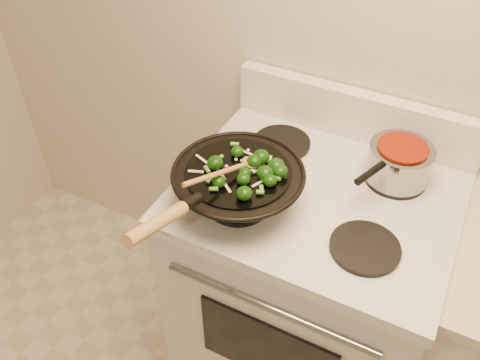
% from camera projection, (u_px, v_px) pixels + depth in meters
% --- Properties ---
extents(stove, '(0.78, 0.67, 1.08)m').
position_uv_depth(stove, '(305.00, 285.00, 1.75)').
color(stove, white).
rests_on(stove, ground).
extents(wok, '(0.36, 0.59, 0.24)m').
position_uv_depth(wok, '(237.00, 185.00, 1.35)').
color(wok, black).
rests_on(wok, stove).
extents(stirfry, '(0.26, 0.21, 0.04)m').
position_uv_depth(stirfry, '(253.00, 170.00, 1.31)').
color(stirfry, '#0F3508').
rests_on(stirfry, wok).
extents(wooden_spoon, '(0.12, 0.24, 0.07)m').
position_uv_depth(wooden_spoon, '(233.00, 169.00, 1.29)').
color(wooden_spoon, '#AE8144').
rests_on(wooden_spoon, wok).
extents(saucepan, '(0.18, 0.28, 0.11)m').
position_uv_depth(saucepan, '(399.00, 162.00, 1.44)').
color(saucepan, gray).
rests_on(saucepan, stove).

